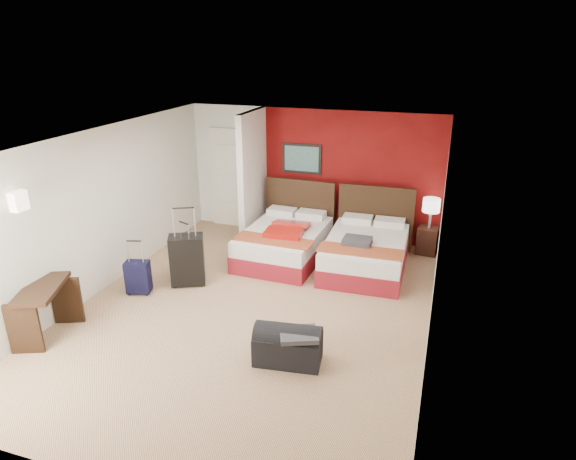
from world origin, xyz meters
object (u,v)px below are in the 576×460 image
at_px(suitcase_black, 187,261).
at_px(desk, 46,312).
at_px(table_lamp, 431,213).
at_px(duffel_bag, 288,347).
at_px(bed_right, 365,254).
at_px(suitcase_charcoal, 187,263).
at_px(nightstand, 428,240).
at_px(red_suitcase_open, 288,229).
at_px(bed_left, 284,244).
at_px(suitcase_navy, 138,279).

xyz_separation_m(suitcase_black, desk, (-1.02, -1.95, -0.03)).
bearing_deg(table_lamp, duffel_bag, -109.69).
bearing_deg(bed_right, suitcase_charcoal, -156.38).
relative_size(nightstand, duffel_bag, 0.62).
bearing_deg(suitcase_black, table_lamp, 8.76).
height_order(suitcase_charcoal, duffel_bag, suitcase_charcoal).
bearing_deg(red_suitcase_open, suitcase_charcoal, -142.60).
bearing_deg(nightstand, bed_left, -150.44).
xyz_separation_m(suitcase_black, suitcase_navy, (-0.58, -0.52, -0.15)).
bearing_deg(bed_left, desk, -120.36).
distance_m(red_suitcase_open, suitcase_black, 1.84).
relative_size(table_lamp, suitcase_black, 0.68).
height_order(bed_right, duffel_bag, bed_right).
relative_size(bed_right, table_lamp, 3.45).
xyz_separation_m(nightstand, desk, (-4.61, -4.43, 0.12)).
relative_size(bed_left, duffel_bag, 2.30).
bearing_deg(suitcase_black, suitcase_navy, -164.02).
relative_size(bed_left, suitcase_navy, 3.72).
height_order(nightstand, suitcase_charcoal, suitcase_charcoal).
distance_m(bed_left, suitcase_navy, 2.61).
xyz_separation_m(suitcase_black, suitcase_charcoal, (-0.11, 0.17, -0.13)).
bearing_deg(table_lamp, nightstand, 0.00).
bearing_deg(nightstand, suitcase_navy, -138.03).
xyz_separation_m(suitcase_charcoal, duffel_bag, (2.28, -1.65, -0.07)).
xyz_separation_m(nightstand, duffel_bag, (-1.42, -3.96, -0.05)).
height_order(red_suitcase_open, duffel_bag, red_suitcase_open).
distance_m(red_suitcase_open, suitcase_navy, 2.63).
bearing_deg(red_suitcase_open, desk, -127.79).
height_order(bed_left, bed_right, bed_right).
bearing_deg(red_suitcase_open, table_lamp, 23.18).
distance_m(bed_right, table_lamp, 1.51).
xyz_separation_m(bed_right, suitcase_navy, (-3.20, -1.95, -0.03)).
bearing_deg(desk, suitcase_black, 40.46).
bearing_deg(table_lamp, red_suitcase_open, -153.77).
bearing_deg(nightstand, duffel_bag, -103.46).
height_order(suitcase_black, desk, suitcase_black).
height_order(suitcase_navy, desk, desk).
xyz_separation_m(bed_left, suitcase_black, (-1.15, -1.43, 0.12)).
height_order(table_lamp, desk, table_lamp).
xyz_separation_m(suitcase_navy, duffel_bag, (2.75, -0.96, -0.05)).
bearing_deg(duffel_bag, nightstand, 63.40).
bearing_deg(desk, nightstand, 21.95).
height_order(suitcase_navy, duffel_bag, suitcase_navy).
height_order(suitcase_charcoal, suitcase_navy, suitcase_charcoal).
relative_size(bed_left, suitcase_black, 2.34).
relative_size(suitcase_black, suitcase_charcoal, 1.47).
distance_m(bed_right, suitcase_navy, 3.75).
xyz_separation_m(bed_right, red_suitcase_open, (-1.36, -0.10, 0.33)).
distance_m(suitcase_charcoal, desk, 2.30).
bearing_deg(bed_right, bed_left, 178.87).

